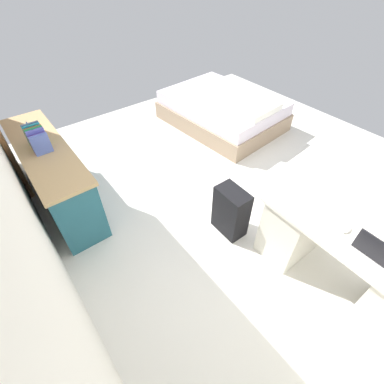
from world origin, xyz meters
The scene contains 11 objects.
ground_plane centered at (0.00, 0.00, 0.00)m, with size 5.88×5.88×0.00m, color silver.
wall_back centered at (0.00, 2.05, 1.26)m, with size 4.88×0.10×2.53m, color white.
desk centered at (-1.49, 0.06, 0.39)m, with size 1.45×0.69×0.74m.
office_chair centered at (-1.31, -0.85, 0.42)m, with size 0.54×0.54×0.94m.
credenza centered at (1.16, 1.67, 0.39)m, with size 1.80×0.48×0.79m.
bed centered at (1.35, -1.16, 0.24)m, with size 2.00×1.54×0.58m.
suitcase_black centered at (-0.44, 0.37, 0.29)m, with size 0.36×0.22×0.57m, color black.
laptop centered at (-1.67, 0.17, 0.79)m, with size 0.31×0.23×0.21m.
computer_mouse centered at (-1.41, 0.13, 0.75)m, with size 0.06×0.10×0.03m, color white.
book_row centered at (1.15, 1.67, 0.90)m, with size 0.32×0.17×0.23m.
figurine_small centered at (1.61, 1.67, 0.84)m, with size 0.08×0.08×0.11m, color #4C7FBF.
Camera 1 is at (-1.74, 1.90, 2.43)m, focal length 25.58 mm.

